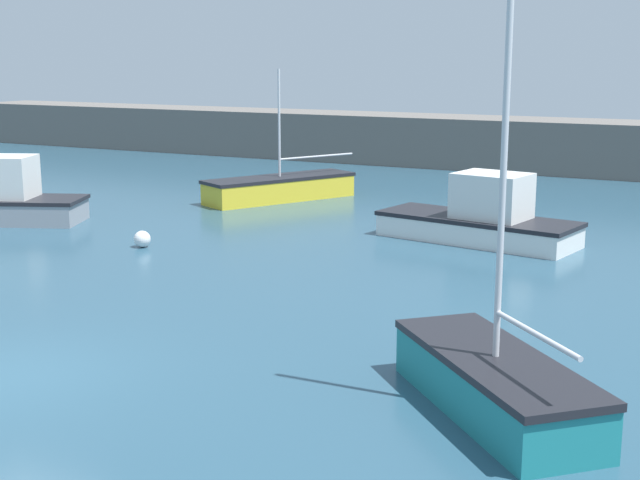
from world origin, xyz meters
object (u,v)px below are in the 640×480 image
object	(u,v)px
sailboat_tall_mast	(495,381)
motorboat_with_cabin	(482,218)
sailboat_twin_hulled	(280,188)
mooring_buoy_white	(142,239)

from	to	relation	value
sailboat_tall_mast	motorboat_with_cabin	size ratio (longest dim) A/B	1.22
motorboat_with_cabin	sailboat_twin_hulled	size ratio (longest dim) A/B	1.00
sailboat_tall_mast	mooring_buoy_white	xyz separation A→B (m)	(-12.02, 6.83, -0.25)
sailboat_tall_mast	sailboat_twin_hulled	size ratio (longest dim) A/B	1.22
sailboat_twin_hulled	mooring_buoy_white	bearing A→B (deg)	31.06
motorboat_with_cabin	sailboat_twin_hulled	xyz separation A→B (m)	(-8.80, 3.79, -0.23)
motorboat_with_cabin	mooring_buoy_white	distance (m)	9.55
sailboat_twin_hulled	mooring_buoy_white	world-z (taller)	sailboat_twin_hulled
sailboat_twin_hulled	mooring_buoy_white	distance (m)	8.84
motorboat_with_cabin	mooring_buoy_white	xyz separation A→B (m)	(-8.11, -5.02, -0.45)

